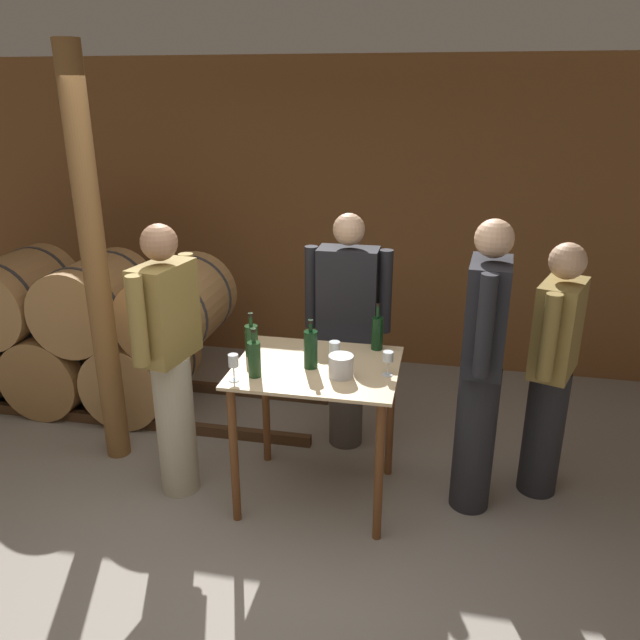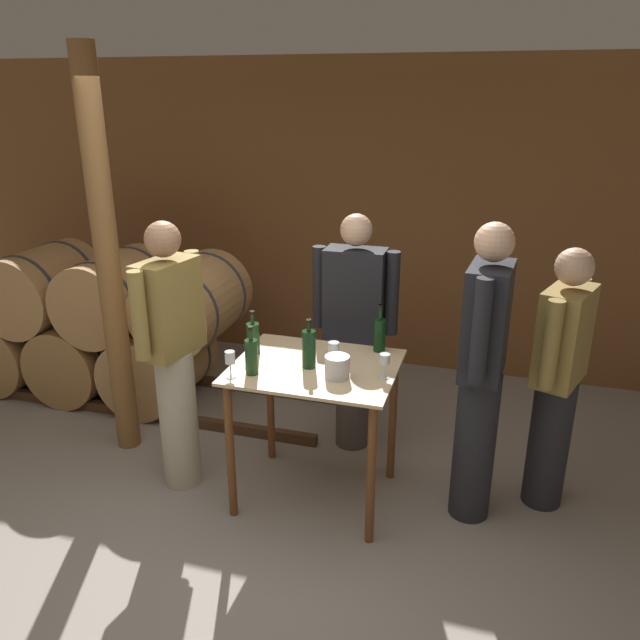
{
  "view_description": "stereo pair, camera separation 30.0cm",
  "coord_description": "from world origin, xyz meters",
  "px_view_note": "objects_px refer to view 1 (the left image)",
  "views": [
    {
      "loc": [
        0.93,
        -2.52,
        2.43
      ],
      "look_at": [
        0.25,
        0.85,
        1.15
      ],
      "focal_mm": 35.0,
      "sensor_mm": 36.0,
      "label": 1
    },
    {
      "loc": [
        1.22,
        -2.45,
        2.43
      ],
      "look_at": [
        0.25,
        0.85,
        1.15
      ],
      "focal_mm": 35.0,
      "sensor_mm": 36.0,
      "label": 2
    }
  ],
  "objects_px": {
    "wooden_post": "(96,269)",
    "person_host": "(170,358)",
    "ice_bucket": "(341,366)",
    "person_visitor_with_scarf": "(552,368)",
    "person_visitor_bearded": "(347,328)",
    "wine_bottle_left": "(254,358)",
    "wine_glass_near_center": "(335,348)",
    "person_visitor_near_door": "(482,365)",
    "wine_bottle_far_left": "(252,340)",
    "wine_bottle_right": "(377,332)",
    "wine_bottle_center": "(311,349)",
    "wine_glass_near_right": "(388,358)",
    "wine_glass_near_left": "(233,362)"
  },
  "relations": [
    {
      "from": "wine_bottle_far_left",
      "to": "person_visitor_near_door",
      "type": "distance_m",
      "value": 1.36
    },
    {
      "from": "wine_bottle_far_left",
      "to": "person_visitor_bearded",
      "type": "height_order",
      "value": "person_visitor_bearded"
    },
    {
      "from": "wooden_post",
      "to": "person_visitor_bearded",
      "type": "relative_size",
      "value": 1.61
    },
    {
      "from": "person_visitor_near_door",
      "to": "ice_bucket",
      "type": "bearing_deg",
      "value": -164.63
    },
    {
      "from": "wine_bottle_right",
      "to": "person_visitor_near_door",
      "type": "distance_m",
      "value": 0.67
    },
    {
      "from": "wine_bottle_far_left",
      "to": "wine_glass_near_left",
      "type": "height_order",
      "value": "wine_bottle_far_left"
    },
    {
      "from": "wine_glass_near_left",
      "to": "person_host",
      "type": "relative_size",
      "value": 0.09
    },
    {
      "from": "wine_bottle_left",
      "to": "wine_glass_near_left",
      "type": "xyz_separation_m",
      "value": [
        -0.1,
        -0.08,
        0.0
      ]
    },
    {
      "from": "person_visitor_bearded",
      "to": "person_visitor_near_door",
      "type": "bearing_deg",
      "value": -33.36
    },
    {
      "from": "wooden_post",
      "to": "person_host",
      "type": "height_order",
      "value": "wooden_post"
    },
    {
      "from": "person_visitor_bearded",
      "to": "wine_glass_near_right",
      "type": "bearing_deg",
      "value": -64.26
    },
    {
      "from": "wine_bottle_center",
      "to": "person_visitor_bearded",
      "type": "xyz_separation_m",
      "value": [
        0.1,
        0.7,
        -0.13
      ]
    },
    {
      "from": "wine_glass_near_center",
      "to": "wine_bottle_right",
      "type": "bearing_deg",
      "value": 48.95
    },
    {
      "from": "wine_bottle_left",
      "to": "wine_glass_near_center",
      "type": "height_order",
      "value": "wine_bottle_left"
    },
    {
      "from": "wine_bottle_far_left",
      "to": "person_visitor_near_door",
      "type": "xyz_separation_m",
      "value": [
        1.36,
        0.03,
        -0.06
      ]
    },
    {
      "from": "person_visitor_with_scarf",
      "to": "person_visitor_bearded",
      "type": "distance_m",
      "value": 1.34
    },
    {
      "from": "wine_bottle_center",
      "to": "wine_glass_near_center",
      "type": "height_order",
      "value": "wine_bottle_center"
    },
    {
      "from": "wine_bottle_right",
      "to": "wine_glass_near_right",
      "type": "height_order",
      "value": "wine_bottle_right"
    },
    {
      "from": "person_host",
      "to": "wine_bottle_center",
      "type": "bearing_deg",
      "value": 4.86
    },
    {
      "from": "person_visitor_bearded",
      "to": "wine_bottle_center",
      "type": "bearing_deg",
      "value": -98.31
    },
    {
      "from": "wine_bottle_left",
      "to": "wine_glass_near_center",
      "type": "distance_m",
      "value": 0.49
    },
    {
      "from": "wine_glass_near_left",
      "to": "ice_bucket",
      "type": "bearing_deg",
      "value": 16.74
    },
    {
      "from": "wooden_post",
      "to": "wine_glass_near_center",
      "type": "xyz_separation_m",
      "value": [
        1.57,
        -0.13,
        -0.35
      ]
    },
    {
      "from": "wooden_post",
      "to": "wine_bottle_center",
      "type": "bearing_deg",
      "value": -8.92
    },
    {
      "from": "person_host",
      "to": "person_visitor_with_scarf",
      "type": "height_order",
      "value": "person_host"
    },
    {
      "from": "ice_bucket",
      "to": "person_visitor_with_scarf",
      "type": "bearing_deg",
      "value": 20.85
    },
    {
      "from": "wine_bottle_far_left",
      "to": "wine_glass_near_right",
      "type": "distance_m",
      "value": 0.84
    },
    {
      "from": "wine_glass_near_center",
      "to": "person_visitor_bearded",
      "type": "height_order",
      "value": "person_visitor_bearded"
    },
    {
      "from": "wine_bottle_far_left",
      "to": "wine_bottle_center",
      "type": "height_order",
      "value": "wine_bottle_center"
    },
    {
      "from": "ice_bucket",
      "to": "person_visitor_bearded",
      "type": "relative_size",
      "value": 0.08
    },
    {
      "from": "wooden_post",
      "to": "wine_glass_near_left",
      "type": "bearing_deg",
      "value": -24.39
    },
    {
      "from": "wine_bottle_left",
      "to": "ice_bucket",
      "type": "bearing_deg",
      "value": 11.12
    },
    {
      "from": "wine_glass_near_left",
      "to": "person_visitor_bearded",
      "type": "distance_m",
      "value": 1.08
    },
    {
      "from": "wine_bottle_right",
      "to": "wine_glass_near_center",
      "type": "bearing_deg",
      "value": -131.05
    },
    {
      "from": "wine_bottle_left",
      "to": "person_host",
      "type": "height_order",
      "value": "person_host"
    },
    {
      "from": "ice_bucket",
      "to": "wine_bottle_left",
      "type": "bearing_deg",
      "value": -168.88
    },
    {
      "from": "wine_glass_near_center",
      "to": "person_visitor_with_scarf",
      "type": "height_order",
      "value": "person_visitor_with_scarf"
    },
    {
      "from": "wine_bottle_far_left",
      "to": "wine_bottle_right",
      "type": "height_order",
      "value": "wine_bottle_right"
    },
    {
      "from": "person_host",
      "to": "person_visitor_near_door",
      "type": "bearing_deg",
      "value": 6.32
    },
    {
      "from": "wine_bottle_left",
      "to": "wine_bottle_center",
      "type": "height_order",
      "value": "wine_bottle_center"
    },
    {
      "from": "wine_bottle_center",
      "to": "wine_glass_near_right",
      "type": "xyz_separation_m",
      "value": [
        0.45,
        -0.02,
        -0.01
      ]
    },
    {
      "from": "wine_bottle_left",
      "to": "wine_bottle_center",
      "type": "relative_size",
      "value": 0.97
    },
    {
      "from": "wooden_post",
      "to": "wine_bottle_far_left",
      "type": "bearing_deg",
      "value": -6.98
    },
    {
      "from": "wine_bottle_far_left",
      "to": "wine_bottle_center",
      "type": "xyz_separation_m",
      "value": [
        0.39,
        -0.1,
        0.01
      ]
    },
    {
      "from": "person_visitor_bearded",
      "to": "person_host",
      "type": "bearing_deg",
      "value": -140.86
    },
    {
      "from": "wine_bottle_center",
      "to": "wine_glass_near_center",
      "type": "bearing_deg",
      "value": 38.21
    },
    {
      "from": "wine_bottle_far_left",
      "to": "wine_glass_near_right",
      "type": "height_order",
      "value": "wine_bottle_far_left"
    },
    {
      "from": "wooden_post",
      "to": "ice_bucket",
      "type": "distance_m",
      "value": 1.72
    },
    {
      "from": "wine_bottle_left",
      "to": "ice_bucket",
      "type": "height_order",
      "value": "wine_bottle_left"
    },
    {
      "from": "wine_bottle_left",
      "to": "ice_bucket",
      "type": "xyz_separation_m",
      "value": [
        0.48,
        0.09,
        -0.05
      ]
    }
  ]
}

